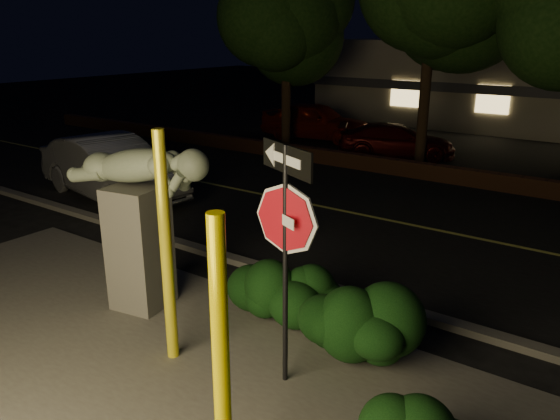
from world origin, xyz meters
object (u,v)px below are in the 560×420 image
at_px(yellow_pole_left, 166,250).
at_px(parked_car_red, 315,121).
at_px(parked_car_darkred, 396,141).
at_px(signpost, 286,220).
at_px(silver_sedan, 111,168).
at_px(sculpture, 139,209).
at_px(yellow_pole_right, 222,380).

height_order(yellow_pole_left, parked_car_red, yellow_pole_left).
bearing_deg(parked_car_darkred, signpost, 173.07).
xyz_separation_m(signpost, silver_sedan, (-8.64, 4.12, -1.39)).
bearing_deg(silver_sedan, parked_car_red, 9.10).
bearing_deg(sculpture, parked_car_red, 101.34).
height_order(silver_sedan, parked_car_darkred, silver_sedan).
bearing_deg(yellow_pole_right, sculpture, 147.72).
height_order(yellow_pole_left, sculpture, yellow_pole_left).
height_order(sculpture, parked_car_darkred, sculpture).
xyz_separation_m(yellow_pole_right, signpost, (-0.77, 2.06, 0.72)).
bearing_deg(signpost, yellow_pole_right, -44.90).
height_order(yellow_pole_right, sculpture, yellow_pole_right).
height_order(sculpture, silver_sedan, sculpture).
relative_size(sculpture, parked_car_darkred, 0.66).
bearing_deg(silver_sedan, sculpture, -114.81).
bearing_deg(yellow_pole_left, signpost, 15.62).
xyz_separation_m(silver_sedan, parked_car_red, (0.02, 10.53, -0.05)).
relative_size(yellow_pole_right, signpost, 0.97).
bearing_deg(parked_car_red, silver_sedan, 173.68).
bearing_deg(parked_car_darkred, parked_car_red, 48.00).
xyz_separation_m(parked_car_red, parked_car_darkred, (4.25, -1.30, -0.18)).
distance_m(yellow_pole_left, parked_car_red, 16.67).
height_order(yellow_pole_left, parked_car_darkred, yellow_pole_left).
xyz_separation_m(sculpture, parked_car_darkred, (-1.31, 13.00, -1.10)).
height_order(yellow_pole_right, signpost, signpost).
xyz_separation_m(yellow_pole_right, silver_sedan, (-9.41, 6.18, -0.68)).
bearing_deg(parked_car_darkred, sculpture, 160.69).
bearing_deg(yellow_pole_right, signpost, 110.37).
xyz_separation_m(signpost, parked_car_darkred, (-4.37, 13.35, -1.63)).
bearing_deg(parked_car_red, yellow_pole_right, -156.89).
relative_size(sculpture, silver_sedan, 0.54).
relative_size(signpost, parked_car_red, 0.68).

